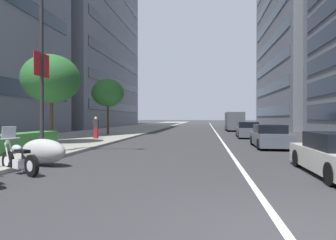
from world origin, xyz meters
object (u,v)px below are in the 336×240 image
motorcycle_by_sign_pole (19,160)px  pedestrian_on_plaza (96,128)px  motorcycle_far_end_row (43,151)px  street_tree_far_plaza (51,79)px  car_approaching_light (248,130)px  car_far_down_avenue (270,137)px  delivery_van_ahead (234,121)px  street_lamp_with_banners (50,49)px  street_tree_by_lamp_post (108,93)px

motorcycle_by_sign_pole → pedestrian_on_plaza: pedestrian_on_plaza is taller
motorcycle_far_end_row → street_tree_far_plaza: size_ratio=0.38×
motorcycle_far_end_row → car_approaching_light: bearing=-103.9°
street_tree_far_plaza → pedestrian_on_plaza: (4.42, -1.20, -3.22)m
car_far_down_avenue → delivery_van_ahead: delivery_van_ahead is taller
street_lamp_with_banners → street_tree_by_lamp_post: 14.62m
motorcycle_by_sign_pole → pedestrian_on_plaza: bearing=-48.9°
delivery_van_ahead → pedestrian_on_plaza: (-17.07, 12.24, -0.32)m
motorcycle_by_sign_pole → street_tree_by_lamp_post: size_ratio=0.37×
car_far_down_avenue → delivery_van_ahead: (20.90, 0.03, 0.69)m
motorcycle_by_sign_pole → motorcycle_far_end_row: bearing=-58.2°
car_approaching_light → pedestrian_on_plaza: (-4.48, 12.16, 0.35)m
motorcycle_far_end_row → car_approaching_light: (16.18, -9.58, 0.11)m
car_far_down_avenue → pedestrian_on_plaza: pedestrian_on_plaza is taller
delivery_van_ahead → street_lamp_with_banners: (-26.15, 10.87, 3.60)m
motorcycle_far_end_row → car_far_down_avenue: (7.87, -9.69, 0.09)m
motorcycle_far_end_row → car_far_down_avenue: bearing=-124.2°
car_far_down_avenue → street_tree_far_plaza: size_ratio=0.79×
car_far_down_avenue → street_tree_far_plaza: 13.95m
car_far_down_avenue → street_tree_by_lamp_post: (9.17, 13.15, 3.52)m
delivery_van_ahead → pedestrian_on_plaza: bearing=144.6°
car_far_down_avenue → street_lamp_with_banners: 12.84m
motorcycle_by_sign_pole → delivery_van_ahead: bearing=-77.9°
delivery_van_ahead → motorcycle_by_sign_pole: bearing=162.6°
delivery_van_ahead → street_tree_far_plaza: bearing=148.3°
street_tree_by_lamp_post → pedestrian_on_plaza: (-5.34, -0.88, -3.15)m
car_approaching_light → car_far_down_avenue: bearing=-176.8°
car_far_down_avenue → street_tree_by_lamp_post: bearing=56.6°
street_tree_far_plaza → street_lamp_with_banners: bearing=-151.2°
motorcycle_by_sign_pole → delivery_van_ahead: delivery_van_ahead is taller
car_far_down_avenue → street_tree_far_plaza: street_tree_far_plaza is taller
car_approaching_light → street_lamp_with_banners: street_lamp_with_banners is taller
car_approaching_light → street_tree_far_plaza: (-8.90, 13.36, 3.57)m
car_far_down_avenue → car_approaching_light: (8.31, 0.11, 0.02)m
car_far_down_avenue → delivery_van_ahead: 20.91m
motorcycle_by_sign_pole → car_far_down_avenue: 13.42m
pedestrian_on_plaza → motorcycle_far_end_row: bearing=-163.9°
street_lamp_with_banners → street_tree_far_plaza: bearing=28.8°
motorcycle_by_sign_pole → car_approaching_light: (17.64, -9.53, 0.21)m
street_lamp_with_banners → street_tree_by_lamp_post: (14.42, 2.24, -0.77)m
motorcycle_by_sign_pole → pedestrian_on_plaza: (13.16, 2.63, 0.55)m
car_approaching_light → street_lamp_with_banners: size_ratio=0.56×
delivery_van_ahead → street_tree_by_lamp_post: size_ratio=0.96×
motorcycle_far_end_row → delivery_van_ahead: (28.76, -9.66, 0.78)m
car_far_down_avenue → delivery_van_ahead: bearing=1.6°
car_approaching_light → street_lamp_with_banners: (-13.56, 10.80, 4.27)m
motorcycle_far_end_row → delivery_van_ahead: delivery_van_ahead is taller
delivery_van_ahead → pedestrian_on_plaza: delivery_van_ahead is taller
motorcycle_far_end_row → car_far_down_avenue: 12.48m
street_lamp_with_banners → motorcycle_far_end_row: bearing=-155.1°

